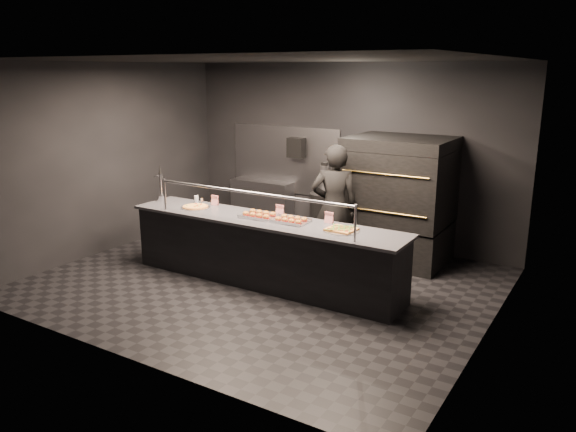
# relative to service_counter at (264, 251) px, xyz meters

# --- Properties ---
(room) EXTENTS (6.04, 6.00, 3.00)m
(room) POSITION_rel_service_counter_xyz_m (-0.02, 0.05, 1.03)
(room) COLOR black
(room) RESTS_ON ground
(service_counter) EXTENTS (4.10, 0.78, 1.37)m
(service_counter) POSITION_rel_service_counter_xyz_m (0.00, 0.00, 0.00)
(service_counter) COLOR black
(service_counter) RESTS_ON ground
(pizza_oven) EXTENTS (1.50, 1.23, 1.91)m
(pizza_oven) POSITION_rel_service_counter_xyz_m (1.20, 1.90, 0.50)
(pizza_oven) COLOR black
(pizza_oven) RESTS_ON ground
(prep_shelf) EXTENTS (1.20, 0.35, 0.90)m
(prep_shelf) POSITION_rel_service_counter_xyz_m (-1.60, 2.32, -0.01)
(prep_shelf) COLOR #99999E
(prep_shelf) RESTS_ON ground
(towel_dispenser) EXTENTS (0.30, 0.20, 0.35)m
(towel_dispenser) POSITION_rel_service_counter_xyz_m (-0.90, 2.39, 1.09)
(towel_dispenser) COLOR black
(towel_dispenser) RESTS_ON room
(fire_extinguisher) EXTENTS (0.14, 0.14, 0.51)m
(fire_extinguisher) POSITION_rel_service_counter_xyz_m (-0.35, 2.40, 0.60)
(fire_extinguisher) COLOR #B2B2B7
(fire_extinguisher) RESTS_ON room
(beer_tap) EXTENTS (0.15, 0.21, 0.56)m
(beer_tap) POSITION_rel_service_counter_xyz_m (-1.95, 0.08, 0.62)
(beer_tap) COLOR silver
(beer_tap) RESTS_ON service_counter
(round_pizza) EXTENTS (0.43, 0.43, 0.03)m
(round_pizza) POSITION_rel_service_counter_xyz_m (-1.20, -0.00, 0.47)
(round_pizza) COLOR silver
(round_pizza) RESTS_ON service_counter
(slider_tray_a) EXTENTS (0.55, 0.45, 0.08)m
(slider_tray_a) POSITION_rel_service_counter_xyz_m (-0.10, 0.05, 0.49)
(slider_tray_a) COLOR silver
(slider_tray_a) RESTS_ON service_counter
(slider_tray_b) EXTENTS (0.48, 0.37, 0.07)m
(slider_tray_b) POSITION_rel_service_counter_xyz_m (0.41, 0.05, 0.48)
(slider_tray_b) COLOR silver
(slider_tray_b) RESTS_ON service_counter
(square_pizza) EXTENTS (0.44, 0.44, 0.05)m
(square_pizza) POSITION_rel_service_counter_xyz_m (1.17, 0.02, 0.47)
(square_pizza) COLOR silver
(square_pizza) RESTS_ON service_counter
(condiment_jar) EXTENTS (0.17, 0.07, 0.11)m
(condiment_jar) POSITION_rel_service_counter_xyz_m (-1.37, 0.26, 0.51)
(condiment_jar) COLOR silver
(condiment_jar) RESTS_ON service_counter
(tent_cards) EXTENTS (2.04, 0.04, 0.15)m
(tent_cards) POSITION_rel_service_counter_xyz_m (-0.04, 0.28, 0.53)
(tent_cards) COLOR white
(tent_cards) RESTS_ON service_counter
(trash_bin) EXTENTS (0.50, 0.50, 0.84)m
(trash_bin) POSITION_rel_service_counter_xyz_m (-0.23, 2.20, -0.04)
(trash_bin) COLOR black
(trash_bin) RESTS_ON ground
(worker) EXTENTS (0.81, 0.71, 1.86)m
(worker) POSITION_rel_service_counter_xyz_m (0.55, 1.04, 0.47)
(worker) COLOR black
(worker) RESTS_ON ground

